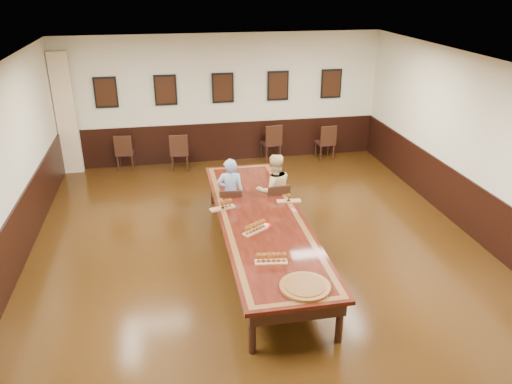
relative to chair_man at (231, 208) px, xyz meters
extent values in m
cube|color=black|center=(0.37, -1.10, -0.45)|extent=(8.00, 10.00, 0.02)
cube|color=white|center=(0.37, -1.10, 2.77)|extent=(8.00, 10.00, 0.02)
cube|color=beige|center=(0.37, 3.91, 1.16)|extent=(8.00, 0.02, 3.20)
cube|color=beige|center=(4.38, -1.10, 1.16)|extent=(0.02, 10.00, 3.20)
imported|color=#486FB5|center=(0.01, 0.09, 0.26)|extent=(0.55, 0.40, 1.39)
imported|color=#F8DB9B|center=(0.84, 0.06, 0.28)|extent=(0.77, 0.62, 1.43)
cube|color=#DF4A6F|center=(0.97, -0.94, 0.32)|extent=(0.10, 0.15, 0.01)
cube|color=beige|center=(-3.38, 3.72, 1.01)|extent=(0.45, 0.18, 2.90)
cube|color=black|center=(0.37, 3.88, 0.06)|extent=(7.98, 0.04, 1.00)
cube|color=black|center=(-3.61, -1.10, 0.06)|extent=(0.04, 9.98, 1.00)
cube|color=black|center=(4.35, -1.10, 0.06)|extent=(0.04, 9.98, 1.00)
cube|color=black|center=(0.37, -1.10, 0.28)|extent=(1.40, 5.00, 0.06)
cube|color=brown|center=(0.37, -1.10, 0.32)|extent=(1.28, 4.88, 0.00)
cube|color=black|center=(0.37, -1.10, 0.32)|extent=(1.10, 4.70, 0.00)
cube|color=black|center=(0.37, -1.10, 0.13)|extent=(1.25, 4.85, 0.18)
cylinder|color=black|center=(-0.21, -3.42, -0.09)|extent=(0.10, 0.10, 0.69)
cylinder|color=black|center=(0.95, -3.42, -0.09)|extent=(0.10, 0.10, 0.69)
cylinder|color=black|center=(-0.21, 1.22, -0.09)|extent=(0.10, 0.10, 0.69)
cylinder|color=black|center=(0.95, 1.22, -0.09)|extent=(0.10, 0.10, 0.69)
cube|color=black|center=(-2.43, 3.84, 1.46)|extent=(0.54, 0.03, 0.74)
cube|color=black|center=(-2.43, 3.82, 1.46)|extent=(0.46, 0.01, 0.64)
cube|color=black|center=(-1.03, 3.84, 1.46)|extent=(0.54, 0.03, 0.74)
cube|color=black|center=(-1.03, 3.82, 1.46)|extent=(0.46, 0.01, 0.64)
cube|color=black|center=(0.37, 3.84, 1.46)|extent=(0.54, 0.03, 0.74)
cube|color=black|center=(0.37, 3.82, 1.46)|extent=(0.46, 0.01, 0.64)
cube|color=black|center=(1.77, 3.84, 1.46)|extent=(0.54, 0.03, 0.74)
cube|color=black|center=(1.77, 3.82, 1.46)|extent=(0.46, 0.01, 0.64)
cube|color=black|center=(3.17, 3.84, 1.46)|extent=(0.54, 0.03, 0.74)
cube|color=black|center=(3.17, 3.82, 1.46)|extent=(0.46, 0.01, 0.64)
cube|color=#A46B44|center=(-0.23, -0.65, 0.33)|extent=(0.46, 0.24, 0.03)
cube|color=#A46B44|center=(0.97, -0.58, 0.33)|extent=(0.44, 0.17, 0.03)
cube|color=#A46B44|center=(0.18, -1.58, 0.33)|extent=(0.45, 0.36, 0.03)
cube|color=#A46B44|center=(0.22, -2.53, 0.33)|extent=(0.48, 0.20, 0.03)
cylinder|color=red|center=(0.38, -1.41, 0.32)|extent=(0.18, 0.18, 0.02)
cylinder|color=silver|center=(0.38, -1.41, 0.33)|extent=(0.10, 0.10, 0.01)
cylinder|color=#5F3413|center=(0.52, -3.21, 0.34)|extent=(0.84, 0.84, 0.04)
cylinder|color=brown|center=(0.52, -3.21, 0.36)|extent=(0.67, 0.67, 0.01)
camera|label=1|loc=(-1.10, -8.41, 4.04)|focal=35.00mm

